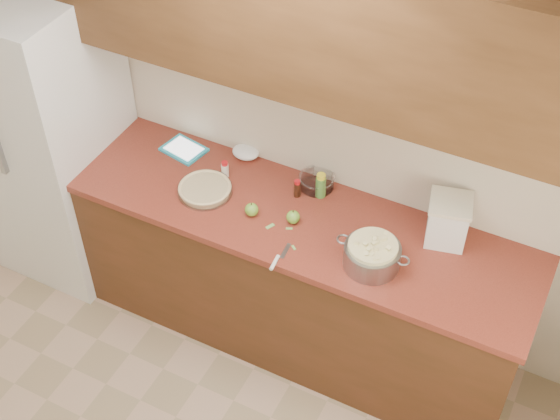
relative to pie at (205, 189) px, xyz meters
The scene contains 19 objects.
room_shell 1.52m from the pie, 73.63° to the right, with size 3.60×3.60×3.60m.
counter_run 0.64m from the pie, ahead, with size 2.64×0.68×0.92m.
upper_cabinets 1.11m from the pie, 26.59° to the left, with size 2.60×0.34×0.70m, color brown.
fridge 1.02m from the pie, behind, with size 0.70×0.70×1.80m, color silver.
pie is the anchor object (origin of this frame).
colander 0.95m from the pie, ahead, with size 0.36×0.27×0.13m.
flour_canister 1.23m from the pie, 11.42° to the left, with size 0.24×0.24×0.25m.
tablet 0.37m from the pie, 139.20° to the left, with size 0.25×0.21×0.02m.
paring_knife 0.61m from the pie, 25.82° to the right, with size 0.04×0.20×0.02m.
lemon_bottle 0.60m from the pie, 24.84° to the left, with size 0.05×0.05×0.14m.
cinnamon_shaker 0.16m from the pie, 79.49° to the left, with size 0.04×0.04×0.10m.
vanilla_bottle 0.48m from the pie, 24.25° to the left, with size 0.04×0.04×0.10m.
mixing_bowl 0.58m from the pie, 31.72° to the left, with size 0.19×0.19×0.07m.
paper_towel 0.35m from the pie, 82.16° to the left, with size 0.15×0.12×0.06m, color white.
apple_left 0.29m from the pie, ahead, with size 0.07×0.07×0.08m.
apple_center 0.50m from the pie, ahead, with size 0.07×0.07×0.08m.
peel_a 0.60m from the pie, 13.97° to the right, with size 0.03×0.01×0.00m, color #7EB357.
peel_b 0.42m from the pie, ahead, with size 0.05×0.02×0.00m, color #7EB357.
peel_c 0.51m from the pie, ahead, with size 0.03×0.01×0.00m, color #7EB357.
Camera 1 is at (1.26, -1.04, 3.65)m, focal length 50.00 mm.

